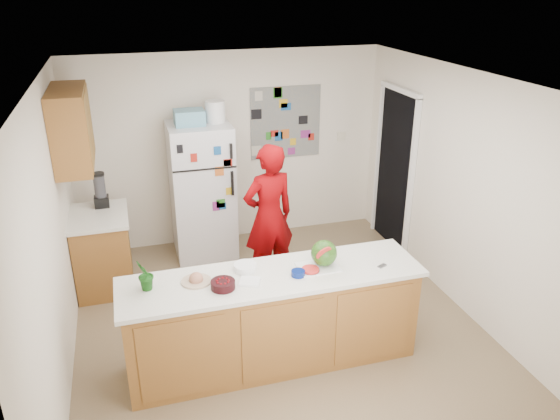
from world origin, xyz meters
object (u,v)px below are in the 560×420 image
object	(u,v)px
refrigerator	(202,191)
cherry_bowl	(223,285)
watermelon	(324,253)
person	(269,217)

from	to	relation	value
refrigerator	cherry_bowl	xyz separation A→B (m)	(-0.21, -2.48, 0.11)
watermelon	cherry_bowl	xyz separation A→B (m)	(-0.94, -0.12, -0.09)
cherry_bowl	person	bearing A→B (deg)	61.49
watermelon	cherry_bowl	size ratio (longest dim) A/B	1.14
refrigerator	cherry_bowl	distance (m)	2.49
person	cherry_bowl	world-z (taller)	person
person	cherry_bowl	xyz separation A→B (m)	(-0.80, -1.47, 0.11)
refrigerator	person	distance (m)	1.17
refrigerator	cherry_bowl	size ratio (longest dim) A/B	8.27
refrigerator	person	xyz separation A→B (m)	(0.59, -1.01, -0.00)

